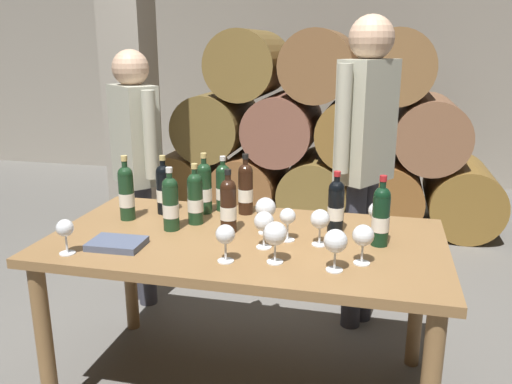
{
  "coord_description": "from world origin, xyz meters",
  "views": [
    {
      "loc": [
        0.55,
        -2.08,
        1.57
      ],
      "look_at": [
        0.0,
        0.2,
        0.91
      ],
      "focal_mm": 37.02,
      "sensor_mm": 36.0,
      "label": 1
    }
  ],
  "objects": [
    {
      "name": "wine_bottle_8",
      "position": [
        -0.08,
        0.33,
        0.89
      ],
      "size": [
        0.07,
        0.07,
        0.3
      ],
      "color": "black",
      "rests_on": "dining_table"
    },
    {
      "name": "wine_glass_6",
      "position": [
        0.5,
        -0.17,
        0.87
      ],
      "size": [
        0.08,
        0.08,
        0.16
      ],
      "color": "white",
      "rests_on": "dining_table"
    },
    {
      "name": "wine_glass_0",
      "position": [
        0.1,
        -0.1,
        0.87
      ],
      "size": [
        0.08,
        0.08,
        0.16
      ],
      "color": "white",
      "rests_on": "dining_table"
    },
    {
      "name": "wine_glass_3",
      "position": [
        -0.01,
        -0.27,
        0.87
      ],
      "size": [
        0.08,
        0.08,
        0.15
      ],
      "color": "white",
      "rests_on": "dining_table"
    },
    {
      "name": "barrel_stack",
      "position": [
        0.0,
        2.6,
        0.75
      ],
      "size": [
        3.12,
        0.9,
        1.69
      ],
      "color": "brown",
      "rests_on": "ground_plane"
    },
    {
      "name": "taster_seated_left",
      "position": [
        -0.85,
        0.72,
        0.92
      ],
      "size": [
        0.4,
        0.35,
        1.54
      ],
      "color": "#383842",
      "rests_on": "ground_plane"
    },
    {
      "name": "dining_table",
      "position": [
        0.0,
        0.0,
        0.67
      ],
      "size": [
        1.7,
        0.9,
        0.76
      ],
      "color": "olive",
      "rests_on": "ground_plane"
    },
    {
      "name": "tasting_notebook",
      "position": [
        -0.49,
        -0.23,
        0.77
      ],
      "size": [
        0.23,
        0.17,
        0.03
      ],
      "primitive_type": "cube",
      "rotation": [
        0.0,
        0.0,
        0.03
      ],
      "color": "#4C5670",
      "rests_on": "dining_table"
    },
    {
      "name": "stone_pillar",
      "position": [
        -1.3,
        1.6,
        1.3
      ],
      "size": [
        0.32,
        0.32,
        2.6
      ],
      "primitive_type": "cube",
      "color": "gray",
      "rests_on": "ground_plane"
    },
    {
      "name": "wine_bottle_1",
      "position": [
        -0.47,
        0.24,
        0.89
      ],
      "size": [
        0.07,
        0.07,
        0.29
      ],
      "color": "black",
      "rests_on": "dining_table"
    },
    {
      "name": "wine_bottle_9",
      "position": [
        -0.09,
        0.05,
        0.88
      ],
      "size": [
        0.07,
        0.07,
        0.29
      ],
      "color": "black",
      "rests_on": "dining_table"
    },
    {
      "name": "wine_glass_5",
      "position": [
        0.07,
        0.07,
        0.88
      ],
      "size": [
        0.09,
        0.09,
        0.16
      ],
      "color": "white",
      "rests_on": "dining_table"
    },
    {
      "name": "wine_bottle_3",
      "position": [
        -0.61,
        0.11,
        0.89
      ],
      "size": [
        0.07,
        0.07,
        0.31
      ],
      "color": "#19381E",
      "rests_on": "dining_table"
    },
    {
      "name": "cellar_back_wall",
      "position": [
        0.0,
        4.2,
        1.4
      ],
      "size": [
        10.0,
        0.24,
        2.8
      ],
      "primitive_type": "cube",
      "color": "gray",
      "rests_on": "ground_plane"
    },
    {
      "name": "wine_bottle_4",
      "position": [
        -0.28,
        0.29,
        0.89
      ],
      "size": [
        0.07,
        0.07,
        0.3
      ],
      "color": "#19381E",
      "rests_on": "dining_table"
    },
    {
      "name": "wine_glass_1",
      "position": [
        0.32,
        -0.01,
        0.87
      ],
      "size": [
        0.08,
        0.08,
        0.16
      ],
      "color": "white",
      "rests_on": "dining_table"
    },
    {
      "name": "wine_glass_7",
      "position": [
        0.18,
        -0.24,
        0.88
      ],
      "size": [
        0.09,
        0.09,
        0.16
      ],
      "color": "white",
      "rests_on": "dining_table"
    },
    {
      "name": "sommelier_presenting",
      "position": [
        0.47,
        0.75,
        1.04
      ],
      "size": [
        0.32,
        0.43,
        1.72
      ],
      "color": "#383842",
      "rests_on": "ground_plane"
    },
    {
      "name": "wine_glass_8",
      "position": [
        -0.65,
        -0.35,
        0.86
      ],
      "size": [
        0.07,
        0.07,
        0.14
      ],
      "color": "white",
      "rests_on": "dining_table"
    },
    {
      "name": "wine_bottle_7",
      "position": [
        -0.21,
        0.35,
        0.88
      ],
      "size": [
        0.07,
        0.07,
        0.28
      ],
      "color": "#19381E",
      "rests_on": "dining_table"
    },
    {
      "name": "wine_glass_9",
      "position": [
        0.18,
        0.01,
        0.86
      ],
      "size": [
        0.07,
        0.07,
        0.14
      ],
      "color": "white",
      "rests_on": "dining_table"
    },
    {
      "name": "wine_bottle_2",
      "position": [
        0.57,
        0.05,
        0.89
      ],
      "size": [
        0.07,
        0.07,
        0.3
      ],
      "color": "black",
      "rests_on": "dining_table"
    },
    {
      "name": "wine_bottle_5",
      "position": [
        -0.27,
        0.13,
        0.88
      ],
      "size": [
        0.07,
        0.07,
        0.29
      ],
      "color": "#19381E",
      "rests_on": "dining_table"
    },
    {
      "name": "wine_glass_2",
      "position": [
        0.55,
        0.16,
        0.87
      ],
      "size": [
        0.08,
        0.08,
        0.15
      ],
      "color": "white",
      "rests_on": "dining_table"
    },
    {
      "name": "wine_bottle_6",
      "position": [
        0.37,
        0.17,
        0.88
      ],
      "size": [
        0.07,
        0.07,
        0.28
      ],
      "color": "black",
      "rests_on": "dining_table"
    },
    {
      "name": "wine_glass_4",
      "position": [
        0.41,
        -0.26,
        0.87
      ],
      "size": [
        0.09,
        0.09,
        0.16
      ],
      "color": "white",
      "rests_on": "dining_table"
    },
    {
      "name": "wine_bottle_0",
      "position": [
        -0.35,
        0.02,
        0.89
      ],
      "size": [
        0.07,
        0.07,
        0.29
      ],
      "color": "#19381E",
      "rests_on": "dining_table"
    }
  ]
}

